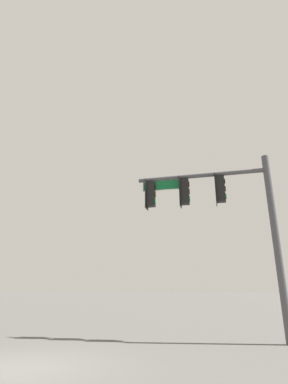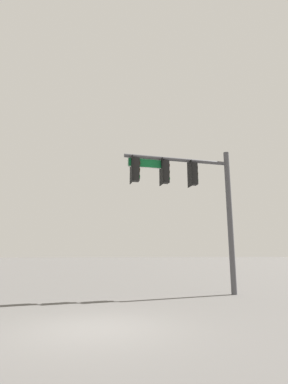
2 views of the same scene
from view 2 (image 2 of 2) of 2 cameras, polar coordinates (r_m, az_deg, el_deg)
The scene contains 2 objects.
ground_plane at distance 8.36m, azimuth -9.45°, elevation -24.34°, with size 400.00×400.00×0.00m, color #514F4C.
signal_pole_near at distance 14.73m, azimuth 9.49°, elevation 0.27°, with size 5.46×0.52×6.98m.
Camera 2 is at (0.79, 8.11, 1.83)m, focal length 28.00 mm.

